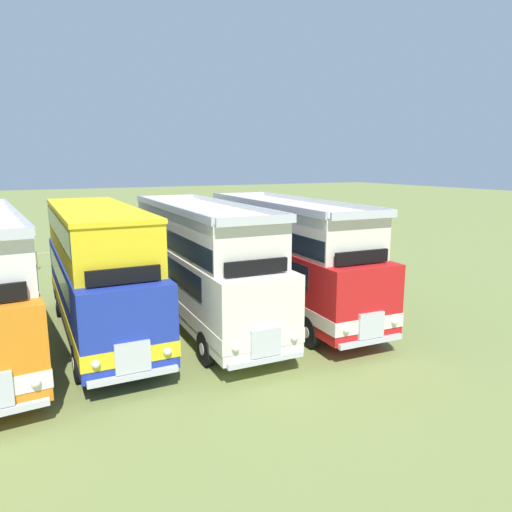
# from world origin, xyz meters

# --- Properties ---
(bus_seventh_in_row) EXTENTS (2.74, 10.04, 4.49)m
(bus_seventh_in_row) POSITION_xyz_m (7.18, 0.34, 2.47)
(bus_seventh_in_row) COLOR #1E339E
(bus_seventh_in_row) RESTS_ON ground
(bus_eighth_in_row) EXTENTS (2.93, 10.69, 4.52)m
(bus_eighth_in_row) POSITION_xyz_m (10.76, -0.01, 2.36)
(bus_eighth_in_row) COLOR silver
(bus_eighth_in_row) RESTS_ON ground
(bus_ninth_in_row) EXTENTS (3.11, 11.08, 4.52)m
(bus_ninth_in_row) POSITION_xyz_m (14.35, -0.09, 2.36)
(bus_ninth_in_row) COLOR red
(bus_ninth_in_row) RESTS_ON ground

